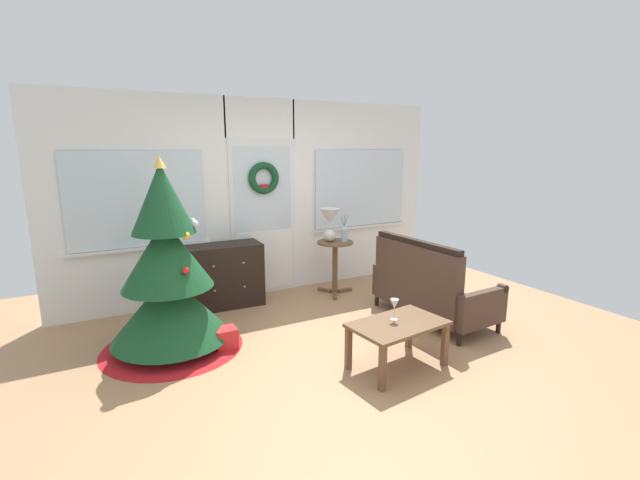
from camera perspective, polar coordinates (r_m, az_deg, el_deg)
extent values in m
plane|color=#AD7F56|center=(4.35, 2.93, -14.44)|extent=(6.76, 6.76, 0.00)
cube|color=white|center=(5.48, -22.77, 4.15)|extent=(2.15, 0.08, 2.55)
cube|color=white|center=(6.51, 5.09, 6.13)|extent=(2.15, 0.08, 2.55)
cube|color=white|center=(5.79, -7.93, 15.50)|extent=(0.94, 0.08, 0.50)
cube|color=silver|center=(5.82, -7.43, 2.90)|extent=(0.90, 0.05, 2.05)
cube|color=white|center=(5.91, -7.21, -2.64)|extent=(0.78, 0.02, 0.80)
cube|color=silver|center=(5.75, -7.46, 6.56)|extent=(0.78, 0.01, 1.10)
cube|color=silver|center=(5.41, -22.77, 4.87)|extent=(1.50, 0.01, 1.10)
cube|color=silver|center=(6.45, 5.39, 6.75)|extent=(1.50, 0.01, 1.10)
cube|color=silver|center=(5.49, -22.28, -1.05)|extent=(1.59, 0.06, 0.03)
cube|color=silver|center=(6.52, 5.35, 1.74)|extent=(1.59, 0.06, 0.03)
torus|color=#164424|center=(5.70, -7.36, 8.03)|extent=(0.41, 0.09, 0.41)
cube|color=red|center=(5.70, -7.27, 6.72)|extent=(0.10, 0.02, 0.10)
cylinder|color=#4C331E|center=(4.63, -18.73, -12.13)|extent=(0.10, 0.10, 0.18)
cone|color=red|center=(4.65, -18.69, -12.60)|extent=(1.35, 1.35, 0.10)
cone|color=#194C28|center=(4.50, -19.02, -8.16)|extent=(1.12, 1.12, 0.65)
cone|color=#194C28|center=(4.36, -19.49, -1.69)|extent=(0.85, 0.85, 0.65)
cone|color=#194C28|center=(4.27, -19.97, 5.13)|extent=(0.58, 0.58, 0.65)
cone|color=#E0BC4C|center=(4.25, -20.30, 9.61)|extent=(0.12, 0.12, 0.12)
sphere|color=red|center=(4.11, -17.16, -3.79)|extent=(0.07, 0.07, 0.07)
sphere|color=gold|center=(4.14, -17.13, 0.57)|extent=(0.08, 0.08, 0.08)
sphere|color=silver|center=(4.28, -16.05, 2.04)|extent=(0.07, 0.07, 0.07)
sphere|color=#264CB2|center=(4.50, -21.00, 3.68)|extent=(0.07, 0.07, 0.07)
sphere|color=red|center=(4.97, -18.48, -6.45)|extent=(0.06, 0.06, 0.06)
sphere|color=gold|center=(4.52, -22.08, 1.44)|extent=(0.08, 0.08, 0.08)
sphere|color=silver|center=(4.29, -16.28, 2.44)|extent=(0.05, 0.05, 0.05)
sphere|color=#264CB2|center=(4.52, -22.39, 0.68)|extent=(0.08, 0.08, 0.08)
cube|color=black|center=(5.52, -12.35, -4.52)|extent=(0.91, 0.45, 0.78)
sphere|color=tan|center=(5.23, -13.76, -3.37)|extent=(0.03, 0.03, 0.03)
sphere|color=tan|center=(5.31, -9.97, -2.96)|extent=(0.03, 0.03, 0.03)
sphere|color=tan|center=(5.31, -13.60, -6.50)|extent=(0.03, 0.03, 0.03)
sphere|color=tan|center=(5.39, -9.85, -6.04)|extent=(0.03, 0.03, 0.03)
cylinder|color=black|center=(5.09, 22.29, -10.41)|extent=(0.05, 0.05, 0.14)
cylinder|color=black|center=(5.91, 12.05, -6.68)|extent=(0.05, 0.05, 0.14)
cylinder|color=black|center=(4.66, 17.73, -12.21)|extent=(0.05, 0.05, 0.14)
cylinder|color=black|center=(5.53, 7.45, -7.80)|extent=(0.05, 0.05, 0.14)
cube|color=#473328|center=(5.22, 14.61, -7.69)|extent=(0.78, 1.29, 0.14)
cube|color=#473328|center=(4.90, 12.38, -4.20)|extent=(0.18, 1.26, 0.62)
cube|color=black|center=(4.82, 12.56, -0.31)|extent=(0.14, 1.23, 0.06)
cube|color=#473328|center=(4.77, 20.49, -8.45)|extent=(0.67, 0.12, 0.38)
cylinder|color=black|center=(4.94, 22.76, -5.85)|extent=(0.09, 0.09, 0.09)
cube|color=#473328|center=(5.65, 9.82, -4.69)|extent=(0.67, 0.12, 0.38)
cylinder|color=black|center=(5.79, 12.07, -2.62)|extent=(0.09, 0.09, 0.09)
cylinder|color=brown|center=(5.76, 1.99, -0.33)|extent=(0.48, 0.48, 0.02)
cylinder|color=brown|center=(5.84, 1.96, -3.78)|extent=(0.07, 0.07, 0.69)
cube|color=brown|center=(6.02, 3.27, -6.57)|extent=(0.20, 0.05, 0.04)
cube|color=brown|center=(6.02, 0.61, -6.56)|extent=(0.14, 0.20, 0.04)
cube|color=brown|center=(5.79, 1.94, -7.32)|extent=(0.14, 0.20, 0.04)
sphere|color=silver|center=(5.74, 1.27, 0.60)|extent=(0.16, 0.16, 0.16)
cylinder|color=silver|center=(5.72, 1.28, 1.87)|extent=(0.02, 0.02, 0.06)
cone|color=silver|center=(5.70, 1.29, 3.15)|extent=(0.28, 0.28, 0.20)
cylinder|color=#99ADBC|center=(5.74, 3.16, 0.56)|extent=(0.09, 0.09, 0.16)
sphere|color=#99ADBC|center=(5.72, 3.17, 1.35)|extent=(0.10, 0.10, 0.10)
cylinder|color=#4C7042|center=(5.69, 3.00, 2.32)|extent=(0.07, 0.01, 0.17)
cylinder|color=#4C7042|center=(5.70, 3.18, 2.34)|extent=(0.01, 0.01, 0.18)
cylinder|color=#4C7042|center=(5.71, 3.36, 2.35)|extent=(0.07, 0.01, 0.17)
cube|color=brown|center=(3.98, 10.16, -10.77)|extent=(0.89, 0.61, 0.03)
cube|color=brown|center=(3.69, 8.17, -16.27)|extent=(0.05, 0.05, 0.39)
cube|color=brown|center=(4.19, 16.02, -12.99)|extent=(0.05, 0.05, 0.39)
cube|color=brown|center=(3.98, 3.74, -13.91)|extent=(0.05, 0.05, 0.39)
cube|color=brown|center=(4.45, 11.58, -11.23)|extent=(0.05, 0.05, 0.39)
cylinder|color=silver|center=(4.02, 9.64, -10.22)|extent=(0.06, 0.06, 0.01)
cylinder|color=silver|center=(4.00, 9.66, -9.53)|extent=(0.01, 0.01, 0.10)
cone|color=silver|center=(3.97, 9.71, -8.26)|extent=(0.08, 0.08, 0.09)
cube|color=red|center=(4.48, -12.22, -12.43)|extent=(0.21, 0.19, 0.21)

